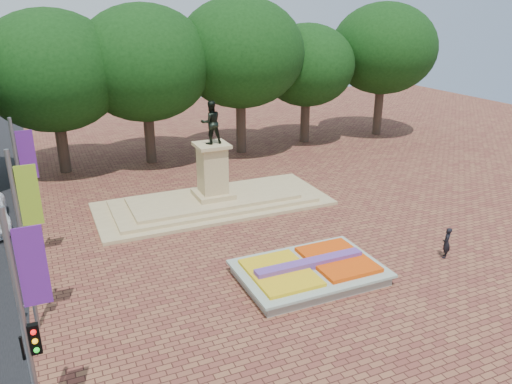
# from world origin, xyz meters

# --- Properties ---
(ground) EXTENTS (90.00, 90.00, 0.00)m
(ground) POSITION_xyz_m (0.00, 0.00, 0.00)
(ground) COLOR brown
(ground) RESTS_ON ground
(flower_bed) EXTENTS (6.30, 4.30, 0.91)m
(flower_bed) POSITION_xyz_m (1.03, -2.00, 0.38)
(flower_bed) COLOR gray
(flower_bed) RESTS_ON ground
(monument) EXTENTS (14.00, 6.00, 6.40)m
(monument) POSITION_xyz_m (0.00, 8.00, 0.88)
(monument) COLOR tan
(monument) RESTS_ON ground
(tree_row_back) EXTENTS (44.80, 8.80, 10.43)m
(tree_row_back) POSITION_xyz_m (2.33, 18.00, 6.67)
(tree_row_back) COLOR #3D2A21
(tree_row_back) RESTS_ON ground
(banner_poles) EXTENTS (0.88, 11.17, 7.00)m
(banner_poles) POSITION_xyz_m (-10.08, -1.31, 3.88)
(banner_poles) COLOR slate
(banner_poles) RESTS_ON ground
(bollard_row) EXTENTS (0.12, 13.12, 0.98)m
(bollard_row) POSITION_xyz_m (-10.70, -1.50, 0.53)
(bollard_row) COLOR black
(bollard_row) RESTS_ON ground
(pedestrian) EXTENTS (0.67, 0.65, 1.55)m
(pedestrian) POSITION_xyz_m (8.02, -2.91, 0.77)
(pedestrian) COLOR black
(pedestrian) RESTS_ON ground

